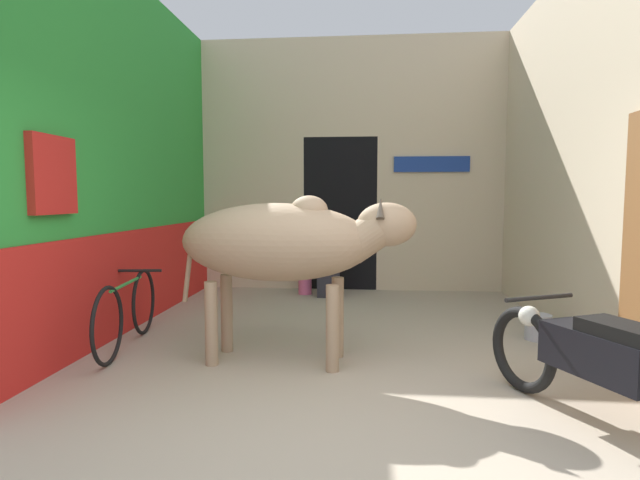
% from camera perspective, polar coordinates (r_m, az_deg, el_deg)
% --- Properties ---
extents(ground_plane, '(30.00, 30.00, 0.00)m').
position_cam_1_polar(ground_plane, '(3.13, 0.10, -22.67)').
color(ground_plane, tan).
extents(wall_left_shopfront, '(0.25, 5.00, 3.88)m').
position_cam_1_polar(wall_left_shopfront, '(5.91, -21.79, 8.71)').
color(wall_left_shopfront, green).
rests_on(wall_left_shopfront, ground_plane).
extents(wall_back_with_doorway, '(4.66, 0.93, 3.88)m').
position_cam_1_polar(wall_back_with_doorway, '(8.03, 3.12, 6.41)').
color(wall_back_with_doorway, beige).
rests_on(wall_back_with_doorway, ground_plane).
extents(wall_right_with_door, '(0.22, 5.00, 3.88)m').
position_cam_1_polar(wall_right_with_door, '(5.67, 28.09, 9.05)').
color(wall_right_with_door, beige).
rests_on(wall_right_with_door, ground_plane).
extents(cow, '(2.09, 0.82, 1.47)m').
position_cam_1_polar(cow, '(4.34, -3.92, -0.34)').
color(cow, tan).
rests_on(cow, ground_plane).
extents(motorcycle_near, '(0.93, 1.82, 0.75)m').
position_cam_1_polar(motorcycle_near, '(3.61, 29.35, -12.14)').
color(motorcycle_near, black).
rests_on(motorcycle_near, ground_plane).
extents(bicycle, '(0.44, 1.68, 0.71)m').
position_cam_1_polar(bicycle, '(5.18, -21.12, -7.60)').
color(bicycle, black).
rests_on(bicycle, ground_plane).
extents(shopkeeper_seated, '(0.45, 0.34, 1.19)m').
position_cam_1_polar(shopkeeper_seated, '(7.31, 1.04, -1.62)').
color(shopkeeper_seated, '#282833').
rests_on(shopkeeper_seated, ground_plane).
extents(plastic_stool, '(0.29, 0.29, 0.42)m').
position_cam_1_polar(plastic_stool, '(7.49, -1.72, -4.49)').
color(plastic_stool, '#DB6093').
rests_on(plastic_stool, ground_plane).
extents(bucket, '(0.26, 0.26, 0.26)m').
position_cam_1_polar(bucket, '(5.62, 23.66, -9.10)').
color(bucket, '#A8A8B2').
rests_on(bucket, ground_plane).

